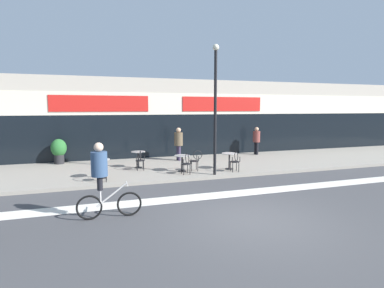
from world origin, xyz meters
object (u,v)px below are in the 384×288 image
(cyclist_0, at_px, (102,175))
(pedestrian_near_end, at_px, (256,138))
(cafe_chair_2_near, at_px, (186,162))
(cafe_chair_3_near, at_px, (235,160))
(bistro_table_0, at_px, (102,165))
(planter_pot, at_px, (59,150))
(lamp_post, at_px, (215,101))
(bistro_table_3, at_px, (229,158))
(cafe_chair_1_near, at_px, (140,159))
(cafe_chair_2_side, at_px, (196,159))
(pedestrian_far_end, at_px, (179,141))
(bistro_table_1, at_px, (138,156))
(cafe_chair_0_near, at_px, (102,168))
(bistro_table_2, at_px, (182,160))

(cyclist_0, bearing_deg, pedestrian_near_end, 41.54)
(cafe_chair_2_near, height_order, cafe_chair_3_near, same)
(bistro_table_0, height_order, cafe_chair_3_near, cafe_chair_3_near)
(cafe_chair_3_near, height_order, planter_pot, planter_pot)
(bistro_table_0, bearing_deg, lamp_post, -9.89)
(planter_pot, bearing_deg, bistro_table_3, -27.19)
(bistro_table_3, distance_m, cyclist_0, 7.09)
(cafe_chair_1_near, height_order, cafe_chair_2_near, same)
(planter_pot, bearing_deg, cyclist_0, -77.05)
(cafe_chair_2_side, height_order, pedestrian_far_end, pedestrian_far_end)
(lamp_post, height_order, pedestrian_near_end, lamp_post)
(bistro_table_0, distance_m, lamp_post, 5.21)
(bistro_table_1, distance_m, pedestrian_near_end, 7.53)
(cafe_chair_1_near, xyz_separation_m, cafe_chair_2_side, (2.33, -0.81, 0.00))
(cafe_chair_0_near, distance_m, lamp_post, 5.17)
(bistro_table_0, bearing_deg, cyclist_0, -91.03)
(bistro_table_2, height_order, cafe_chair_3_near, cafe_chair_3_near)
(cafe_chair_1_near, height_order, pedestrian_near_end, pedestrian_near_end)
(cafe_chair_2_near, bearing_deg, pedestrian_near_end, -59.24)
(pedestrian_near_end, bearing_deg, cafe_chair_1_near, 6.88)
(cafe_chair_1_near, distance_m, planter_pot, 4.62)
(bistro_table_1, relative_size, pedestrian_far_end, 0.44)
(planter_pot, relative_size, cyclist_0, 0.62)
(cafe_chair_2_side, distance_m, lamp_post, 2.77)
(bistro_table_2, distance_m, cafe_chair_3_near, 2.32)
(bistro_table_1, height_order, lamp_post, lamp_post)
(cafe_chair_2_near, bearing_deg, cafe_chair_1_near, 45.75)
(cyclist_0, bearing_deg, cafe_chair_2_side, 48.42)
(bistro_table_0, height_order, cyclist_0, cyclist_0)
(bistro_table_0, distance_m, bistro_table_2, 3.38)
(lamp_post, height_order, cyclist_0, lamp_post)
(bistro_table_1, height_order, bistro_table_3, bistro_table_1)
(bistro_table_1, relative_size, bistro_table_3, 1.04)
(bistro_table_1, distance_m, bistro_table_3, 4.20)
(bistro_table_3, relative_size, cafe_chair_2_near, 0.82)
(bistro_table_3, distance_m, lamp_post, 2.86)
(cafe_chair_1_near, bearing_deg, cafe_chair_2_near, -127.85)
(bistro_table_3, relative_size, cyclist_0, 0.37)
(cafe_chair_3_near, relative_size, pedestrian_near_end, 0.55)
(cafe_chair_3_near, bearing_deg, bistro_table_3, 5.25)
(cafe_chair_0_near, bearing_deg, cyclist_0, -176.56)
(pedestrian_far_end, bearing_deg, planter_pot, -17.67)
(cafe_chair_2_near, height_order, pedestrian_near_end, pedestrian_near_end)
(cafe_chair_2_side, relative_size, cyclist_0, 0.45)
(planter_pot, bearing_deg, bistro_table_2, -34.67)
(bistro_table_0, bearing_deg, bistro_table_2, 3.88)
(cafe_chair_1_near, distance_m, cafe_chair_3_near, 4.20)
(cafe_chair_2_near, xyz_separation_m, lamp_post, (1.12, -0.39, 2.53))
(planter_pot, distance_m, pedestrian_near_end, 10.91)
(bistro_table_3, bearing_deg, cafe_chair_2_near, -168.34)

